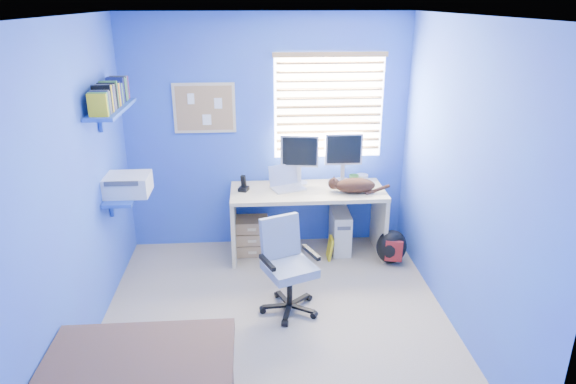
{
  "coord_description": "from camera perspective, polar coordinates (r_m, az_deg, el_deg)",
  "views": [
    {
      "loc": [
        -0.17,
        -3.73,
        2.61
      ],
      "look_at": [
        0.15,
        0.65,
        0.95
      ],
      "focal_mm": 32.0,
      "sensor_mm": 36.0,
      "label": 1
    }
  ],
  "objects": [
    {
      "name": "monitor_right",
      "position": [
        5.55,
        6.14,
        3.8
      ],
      "size": [
        0.4,
        0.13,
        0.54
      ],
      "primitive_type": "cube",
      "rotation": [
        0.0,
        0.0,
        -0.01
      ],
      "color": "silver",
      "rests_on": "desk"
    },
    {
      "name": "wall_left",
      "position": [
        4.19,
        -22.41,
        0.12
      ],
      "size": [
        0.01,
        3.2,
        2.5
      ],
      "primitive_type": "cube",
      "color": "blue",
      "rests_on": "ground"
    },
    {
      "name": "cd_spindle",
      "position": [
        5.68,
        8.23,
        1.6
      ],
      "size": [
        0.13,
        0.13,
        0.07
      ],
      "primitive_type": "cylinder",
      "color": "silver",
      "rests_on": "desk"
    },
    {
      "name": "drawer_boxes",
      "position": [
        5.6,
        -4.02,
        -4.84
      ],
      "size": [
        0.35,
        0.28,
        0.41
      ],
      "primitive_type": "cube",
      "color": "tan",
      "rests_on": "floor"
    },
    {
      "name": "wall_back",
      "position": [
        5.51,
        -2.29,
        6.38
      ],
      "size": [
        3.0,
        0.01,
        2.5
      ],
      "primitive_type": "cube",
      "color": "blue",
      "rests_on": "ground"
    },
    {
      "name": "wall_shelves",
      "position": [
        4.79,
        -18.43,
        5.38
      ],
      "size": [
        0.42,
        0.9,
        1.05
      ],
      "color": "blue",
      "rests_on": "ground"
    },
    {
      "name": "floor",
      "position": [
        4.56,
        -1.32,
        -14.24
      ],
      "size": [
        3.0,
        3.2,
        0.0
      ],
      "primitive_type": "cube",
      "color": "#B2A392",
      "rests_on": "ground"
    },
    {
      "name": "desk",
      "position": [
        5.5,
        2.15,
        -3.36
      ],
      "size": [
        1.61,
        0.65,
        0.74
      ],
      "primitive_type": "cube",
      "color": "tan",
      "rests_on": "floor"
    },
    {
      "name": "phone",
      "position": [
        5.32,
        -4.96,
        1.0
      ],
      "size": [
        0.12,
        0.13,
        0.17
      ],
      "primitive_type": "cube",
      "rotation": [
        0.0,
        0.0,
        -0.35
      ],
      "color": "black",
      "rests_on": "desk"
    },
    {
      "name": "ceiling",
      "position": [
        3.74,
        -1.65,
        18.98
      ],
      "size": [
        3.0,
        3.2,
        0.0
      ],
      "primitive_type": "cube",
      "color": "white",
      "rests_on": "wall_back"
    },
    {
      "name": "corkboard",
      "position": [
        5.44,
        -9.28,
        9.19
      ],
      "size": [
        0.64,
        0.02,
        0.52
      ],
      "color": "tan",
      "rests_on": "ground"
    },
    {
      "name": "backpack",
      "position": [
        5.48,
        11.42,
        -5.99
      ],
      "size": [
        0.37,
        0.32,
        0.37
      ],
      "primitive_type": "ellipsoid",
      "rotation": [
        0.0,
        0.0,
        -0.27
      ],
      "color": "black",
      "rests_on": "floor"
    },
    {
      "name": "mug",
      "position": [
        5.56,
        7.32,
        1.4
      ],
      "size": [
        0.1,
        0.09,
        0.1
      ],
      "primitive_type": "imported",
      "color": "#41863A",
      "rests_on": "desk"
    },
    {
      "name": "monitor_left",
      "position": [
        5.44,
        1.26,
        3.59
      ],
      "size": [
        0.41,
        0.18,
        0.54
      ],
      "primitive_type": "cube",
      "rotation": [
        0.0,
        0.0,
        -0.15
      ],
      "color": "silver",
      "rests_on": "desk"
    },
    {
      "name": "tower_pc",
      "position": [
        5.67,
        5.81,
        -4.3
      ],
      "size": [
        0.2,
        0.44,
        0.45
      ],
      "primitive_type": "cube",
      "rotation": [
        0.0,
        0.0,
        -0.01
      ],
      "color": "beige",
      "rests_on": "floor"
    },
    {
      "name": "window_blinds",
      "position": [
        5.47,
        4.59,
        9.45
      ],
      "size": [
        1.15,
        0.05,
        1.1
      ],
      "color": "white",
      "rests_on": "ground"
    },
    {
      "name": "laptop",
      "position": [
        5.34,
        0.01,
        1.45
      ],
      "size": [
        0.4,
        0.36,
        0.22
      ],
      "primitive_type": "cube",
      "rotation": [
        0.0,
        0.0,
        0.35
      ],
      "color": "silver",
      "rests_on": "desk"
    },
    {
      "name": "yellow_book",
      "position": [
        5.52,
        4.67,
        -6.22
      ],
      "size": [
        0.03,
        0.17,
        0.24
      ],
      "primitive_type": "cube",
      "color": "yellow",
      "rests_on": "floor"
    },
    {
      "name": "wall_front",
      "position": [
        2.54,
        0.35,
        -11.75
      ],
      "size": [
        3.0,
        0.01,
        2.5
      ],
      "primitive_type": "cube",
      "color": "blue",
      "rests_on": "ground"
    },
    {
      "name": "office_chair",
      "position": [
        4.57,
        -0.06,
        -9.46
      ],
      "size": [
        0.63,
        0.63,
        0.84
      ],
      "color": "black",
      "rests_on": "floor"
    },
    {
      "name": "wall_right",
      "position": [
        4.31,
        18.86,
        1.15
      ],
      "size": [
        0.01,
        3.2,
        2.5
      ],
      "primitive_type": "cube",
      "color": "blue",
      "rests_on": "ground"
    },
    {
      "name": "cat",
      "position": [
        5.31,
        7.47,
        0.73
      ],
      "size": [
        0.45,
        0.29,
        0.15
      ],
      "primitive_type": "ellipsoid",
      "rotation": [
        0.0,
        0.0,
        -0.19
      ],
      "color": "black",
      "rests_on": "desk"
    }
  ]
}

